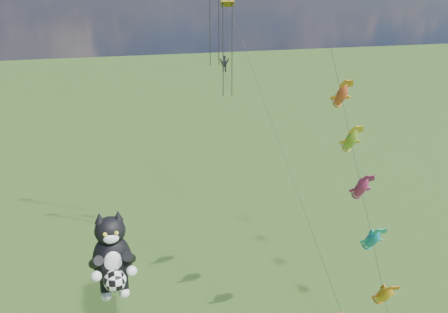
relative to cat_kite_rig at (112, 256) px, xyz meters
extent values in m
ellipsoid|color=black|center=(0.00, 0.22, -0.40)|extent=(2.76, 2.38, 3.59)
ellipsoid|color=black|center=(0.00, 0.11, 1.74)|extent=(2.16, 2.01, 1.82)
cone|color=black|center=(-0.56, 0.11, 2.69)|extent=(0.72, 0.72, 0.67)
cone|color=black|center=(0.56, 0.11, 2.69)|extent=(0.72, 0.72, 0.67)
ellipsoid|color=white|center=(0.00, -0.62, 1.57)|extent=(1.00, 0.61, 0.65)
ellipsoid|color=white|center=(0.00, -0.62, -0.06)|extent=(1.17, 0.60, 1.48)
sphere|color=gold|center=(-0.34, -0.70, 1.94)|extent=(0.27, 0.27, 0.27)
sphere|color=gold|center=(0.34, -0.70, 1.94)|extent=(0.27, 0.27, 0.27)
sphere|color=white|center=(-1.07, -0.96, -0.68)|extent=(0.67, 0.67, 0.67)
sphere|color=white|center=(1.07, -0.96, -0.68)|extent=(0.67, 0.67, 0.67)
sphere|color=white|center=(-0.56, 0.05, -2.81)|extent=(0.72, 0.72, 0.72)
sphere|color=white|center=(0.56, 0.05, -2.81)|extent=(0.72, 0.72, 0.72)
sphere|color=white|center=(0.00, -1.29, -0.96)|extent=(1.38, 1.38, 1.38)
cylinder|color=black|center=(16.29, -2.32, 2.11)|extent=(1.76, 15.74, 18.98)
ellipsoid|color=yellow|center=(15.91, -5.78, -2.06)|extent=(0.93, 2.01, 2.12)
ellipsoid|color=#1978BF|center=(16.16, -3.58, 0.59)|extent=(0.93, 2.01, 2.12)
ellipsoid|color=#D83366|center=(16.40, -1.38, 3.25)|extent=(0.93, 2.01, 2.12)
ellipsoid|color=green|center=(16.64, 0.82, 5.90)|extent=(0.93, 2.01, 2.12)
ellipsoid|color=red|center=(16.88, 3.02, 8.56)|extent=(0.93, 2.01, 2.12)
cylinder|color=black|center=(13.69, 7.64, 5.14)|extent=(5.46, 16.21, 25.04)
cube|color=#2E8912|center=(11.26, 12.58, 14.54)|extent=(1.16, 0.70, 0.54)
cylinder|color=black|center=(10.88, 12.58, 10.63)|extent=(0.08, 0.08, 7.82)
cylinder|color=black|center=(11.64, 12.58, 10.63)|extent=(0.08, 0.08, 7.82)
cylinder|color=black|center=(10.59, 15.73, 13.54)|extent=(0.08, 0.08, 9.35)
cylinder|color=black|center=(11.36, 15.73, 13.54)|extent=(0.08, 0.08, 9.35)
camera|label=1|loc=(-0.95, -28.20, 16.17)|focal=40.00mm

